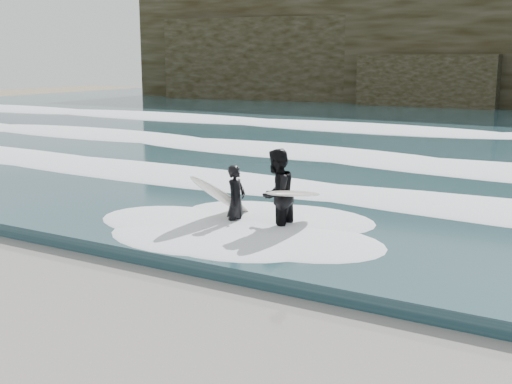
# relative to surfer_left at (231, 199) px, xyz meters

# --- Properties ---
(ground) EXTENTS (120.00, 120.00, 0.00)m
(ground) POSITION_rel_surfer_left_xyz_m (2.33, -5.73, -0.78)
(ground) COLOR #8C7654
(ground) RESTS_ON ground
(foam_near) EXTENTS (60.00, 3.20, 0.20)m
(foam_near) POSITION_rel_surfer_left_xyz_m (2.33, 3.27, -0.38)
(foam_near) COLOR white
(foam_near) RESTS_ON sea
(foam_mid) EXTENTS (60.00, 4.00, 0.24)m
(foam_mid) POSITION_rel_surfer_left_xyz_m (2.33, 10.27, -0.36)
(foam_mid) COLOR white
(foam_mid) RESTS_ON sea
(foam_far) EXTENTS (60.00, 4.80, 0.30)m
(foam_far) POSITION_rel_surfer_left_xyz_m (2.33, 19.27, -0.33)
(foam_far) COLOR white
(foam_far) RESTS_ON sea
(surfer_left) EXTENTS (1.00, 2.07, 1.55)m
(surfer_left) POSITION_rel_surfer_left_xyz_m (0.00, 0.00, 0.00)
(surfer_left) COLOR black
(surfer_left) RESTS_ON ground
(surfer_right) EXTENTS (1.10, 2.23, 1.95)m
(surfer_right) POSITION_rel_surfer_left_xyz_m (1.11, 0.10, 0.20)
(surfer_right) COLOR black
(surfer_right) RESTS_ON ground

